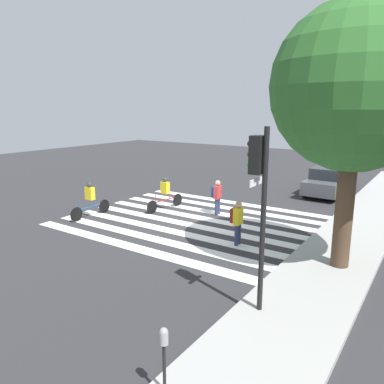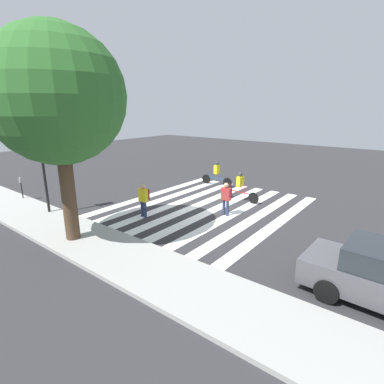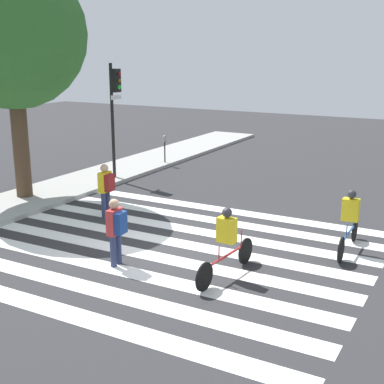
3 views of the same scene
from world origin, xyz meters
name	(u,v)px [view 2 (image 2 of 3)]	position (x,y,z in m)	size (l,w,h in m)	color
ground_plane	(207,207)	(0.00, 0.00, 0.00)	(60.00, 60.00, 0.00)	#2D2D30
sidewalk_curb	(106,249)	(0.00, 6.25, 0.07)	(36.00, 2.50, 0.14)	#9E9E99
crosswalk_stripes	(207,207)	(0.00, 0.00, 0.00)	(8.12, 10.00, 0.01)	white
traffic_light	(44,150)	(5.35, 5.43, 3.08)	(0.60, 0.50, 4.39)	black
parking_meter	(21,183)	(8.65, 5.32, 0.98)	(0.15, 0.15, 1.32)	black
street_tree	(57,97)	(1.67, 6.51, 5.30)	(4.66, 4.66, 7.66)	#4C3826
pedestrian_adult_tall_backpack	(226,196)	(-1.42, 0.43, 0.93)	(0.45, 0.38, 1.59)	navy
pedestrian_adult_yellow_jacket	(144,198)	(1.50, 2.96, 0.94)	(0.45, 0.38, 1.60)	navy
cyclist_near_curb	(217,173)	(2.06, -4.04, 0.86)	(2.25, 0.41, 1.58)	black
cyclist_mid_street	(240,185)	(-0.77, -2.04, 0.86)	(2.39, 0.42, 1.58)	black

